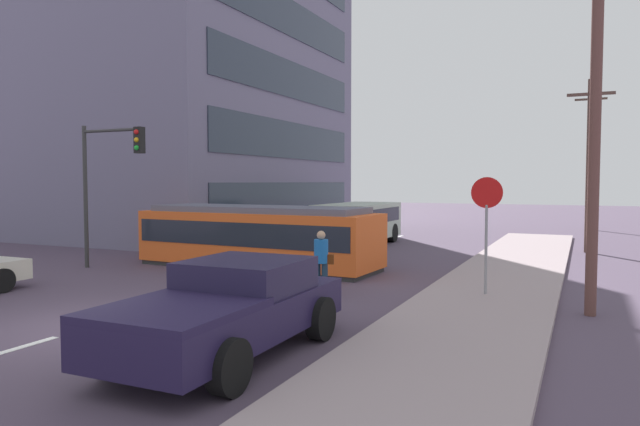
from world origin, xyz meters
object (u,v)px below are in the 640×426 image
stop_sign (487,211)px  traffic_light_mast (108,168)px  pedestrian_crossing (321,259)px  utility_pole_mid (589,162)px  utility_pole_near (595,105)px  streetcar_tram (257,236)px  pickup_truck_parked (230,308)px  city_bus (358,221)px  utility_pole_far (589,157)px

stop_sign → traffic_light_mast: bearing=-178.8°
pedestrian_crossing → utility_pole_mid: size_ratio=0.24×
pedestrian_crossing → traffic_light_mast: (-8.26, 1.11, 2.41)m
utility_pole_near → streetcar_tram: bearing=163.6°
pickup_truck_parked → traffic_light_mast: traffic_light_mast is taller
city_bus → utility_pole_mid: bearing=6.8°
streetcar_tram → city_bus: streetcar_tram is taller
stop_sign → traffic_light_mast: (-12.09, -0.25, 1.16)m
pedestrian_crossing → pickup_truck_parked: (0.69, -5.13, -0.15)m
city_bus → streetcar_tram: bearing=-93.7°
pickup_truck_parked → utility_pole_near: bearing=46.1°
streetcar_tram → city_bus: bearing=86.3°
pedestrian_crossing → traffic_light_mast: traffic_light_mast is taller
pedestrian_crossing → utility_pole_near: bearing=5.3°
streetcar_tram → pickup_truck_parked: size_ratio=1.70×
stop_sign → traffic_light_mast: 12.15m
pickup_truck_parked → city_bus: bearing=104.0°
streetcar_tram → pickup_truck_parked: bearing=-61.5°
utility_pole_near → pedestrian_crossing: bearing=-174.7°
pedestrian_crossing → stop_sign: stop_sign is taller
city_bus → stop_sign: (7.34, -10.30, 1.11)m
streetcar_tram → stop_sign: 8.25m
traffic_light_mast → pedestrian_crossing: bearing=-7.7°
pickup_truck_parked → stop_sign: stop_sign is taller
utility_pole_near → utility_pole_mid: (-0.03, 12.25, -0.83)m
traffic_light_mast → utility_pole_far: (14.48, 24.31, 1.09)m
pedestrian_crossing → utility_pole_far: 26.41m
pickup_truck_parked → traffic_light_mast: bearing=145.1°
pedestrian_crossing → stop_sign: size_ratio=0.58×
traffic_light_mast → utility_pole_near: bearing=-2.2°
streetcar_tram → traffic_light_mast: 5.39m
streetcar_tram → traffic_light_mast: size_ratio=1.78×
utility_pole_far → utility_pole_near: bearing=-90.1°
pickup_truck_parked → utility_pole_far: size_ratio=0.59×
streetcar_tram → city_bus: size_ratio=1.58×
traffic_light_mast → utility_pole_mid: 18.57m
stop_sign → city_bus: bearing=125.5°
stop_sign → utility_pole_near: bearing=-18.8°
pickup_truck_parked → utility_pole_near: utility_pole_near is taller
traffic_light_mast → utility_pole_far: 28.32m
city_bus → utility_pole_mid: size_ratio=0.76×
pickup_truck_parked → utility_pole_far: 31.27m
stop_sign → streetcar_tram: bearing=164.4°
stop_sign → traffic_light_mast: size_ratio=0.60×
utility_pole_near → utility_pole_mid: bearing=90.1°
streetcar_tram → pickup_truck_parked: (4.72, -8.70, -0.28)m
traffic_light_mast → streetcar_tram: bearing=30.2°
streetcar_tram → pedestrian_crossing: bearing=-41.5°
city_bus → utility_pole_far: (9.73, 13.77, 3.35)m
pickup_truck_parked → streetcar_tram: bearing=118.5°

